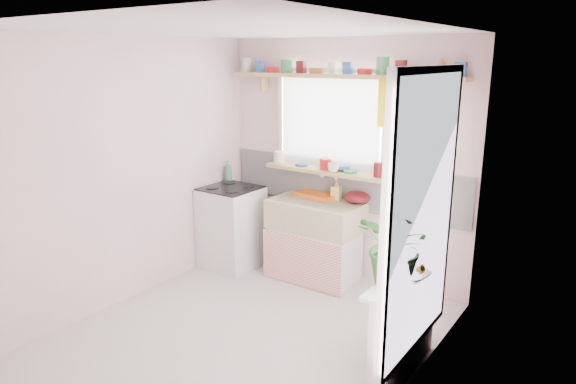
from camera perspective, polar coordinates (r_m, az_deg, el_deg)
The scene contains 19 objects.
room at distance 4.45m, azimuth 9.09°, elevation 2.50°, with size 3.20×3.20×3.20m.
sink_unit at distance 5.45m, azimuth 3.02°, elevation -5.31°, with size 0.95×0.65×1.11m.
cooker at distance 5.80m, azimuth -6.28°, elevation -3.85°, with size 0.58×0.58×0.93m.
radiator_ledge at distance 3.98m, azimuth 12.71°, elevation -14.22°, with size 0.22×0.95×0.78m.
windowsill at distance 5.41m, azimuth 4.17°, elevation 2.32°, with size 1.40×0.22×0.04m, color tan.
pine_shelf at distance 5.20m, azimuth 5.77°, elevation 12.69°, with size 2.52×0.24×0.04m, color tan.
shelf_crockery at distance 5.20m, azimuth 5.79°, elevation 13.52°, with size 2.47×0.11×0.12m.
sill_crockery at distance 5.39m, azimuth 4.18°, elevation 3.12°, with size 1.35×0.11×0.12m.
dish_tray at distance 5.53m, azimuth 3.52°, elevation -0.25°, with size 0.45×0.34×0.04m, color orange.
colander at distance 5.30m, azimuth 7.71°, elevation -0.56°, with size 0.27×0.27×0.12m, color #5C0F15.
jade_plant at distance 3.56m, azimuth 12.13°, elevation -5.97°, with size 0.51×0.45×0.57m, color #295D25.
fruit_bowl at distance 3.76m, azimuth 13.32°, elevation -9.06°, with size 0.27×0.27×0.07m, color white.
herb_pot at distance 3.88m, azimuth 12.40°, elevation -7.09°, with size 0.11×0.08×0.21m, color #356327.
soap_bottle_sink at distance 5.41m, azimuth 5.40°, elevation 0.27°, with size 0.09×0.10×0.21m, color #D7CB5F.
sill_cup at distance 5.28m, azimuth 5.05°, elevation 2.72°, with size 0.11×0.11×0.09m, color white.
sill_bowl at distance 5.36m, azimuth 6.15°, elevation 2.70°, with size 0.18×0.18×0.06m, color #385FB6.
shelf_vase at distance 4.72m, azimuth 16.75°, elevation 13.12°, with size 0.15×0.15×0.15m, color #AA5E34.
cooker_bottle at distance 5.94m, azimuth -6.66°, elevation 2.34°, with size 0.09×0.09×0.24m, color #43865B.
fruit at distance 3.74m, azimuth 13.49°, elevation -8.22°, with size 0.20×0.14×0.10m.
Camera 1 is at (2.54, -3.07, 2.30)m, focal length 32.00 mm.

